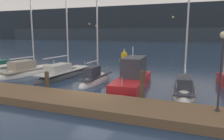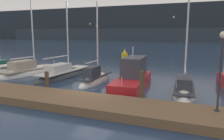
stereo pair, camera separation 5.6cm
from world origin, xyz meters
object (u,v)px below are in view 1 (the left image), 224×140
Objects in this scene: dock_lamppost at (222,58)px; sailboat_berth_7 at (184,90)px; sailboat_berth_5 at (95,81)px; motorboat_berth_6 at (132,81)px; channel_buoy at (124,56)px; sailboat_berth_4 at (64,75)px; sailboat_berth_3 at (29,73)px.

sailboat_berth_7 is at bearing 111.05° from dock_lamppost.
sailboat_berth_7 is 2.46× the size of dock_lamppost.
sailboat_berth_5 reaches higher than dock_lamppost.
dock_lamppost is at bearing -41.04° from motorboat_berth_6.
motorboat_berth_6 is 7.83m from dock_lamppost.
sailboat_berth_7 reaches higher than channel_buoy.
sailboat_berth_5 is at bearing -15.77° from sailboat_berth_4.
dock_lamppost is (12.65, -6.18, 2.84)m from sailboat_berth_4.
sailboat_berth_7 is 5.36× the size of channel_buoy.
channel_buoy is (1.43, 13.73, 0.49)m from sailboat_berth_4.
sailboat_berth_7 reaches higher than motorboat_berth_6.
sailboat_berth_5 is (7.86, -0.99, 0.02)m from sailboat_berth_3.
sailboat_berth_5 is at bearing 175.68° from sailboat_berth_7.
sailboat_berth_4 is 1.44× the size of motorboat_berth_6.
sailboat_berth_3 is 1.08× the size of sailboat_berth_7.
sailboat_berth_4 is 14.36m from dock_lamppost.
channel_buoy is 0.46× the size of dock_lamppost.
sailboat_berth_3 is at bearing 174.18° from sailboat_berth_7.
motorboat_berth_6 is at bearing -4.44° from sailboat_berth_5.
sailboat_berth_5 is at bearing -81.05° from channel_buoy.
channel_buoy is (-2.33, 14.79, 0.46)m from sailboat_berth_5.
sailboat_berth_7 reaches higher than dock_lamppost.
sailboat_berth_4 is (4.09, 0.08, -0.01)m from sailboat_berth_3.
sailboat_berth_5 is at bearing 150.06° from dock_lamppost.
motorboat_berth_6 is (3.30, -0.26, 0.26)m from sailboat_berth_5.
sailboat_berth_4 is 1.34× the size of sailboat_berth_5.
sailboat_berth_7 is 18.02m from channel_buoy.
sailboat_berth_4 is 2.74× the size of dock_lamppost.
sailboat_berth_4 is at bearing -95.96° from channel_buoy.
motorboat_berth_6 is at bearing 138.96° from dock_lamppost.
sailboat_berth_4 is 13.81m from channel_buoy.
sailboat_berth_4 reaches higher than sailboat_berth_3.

